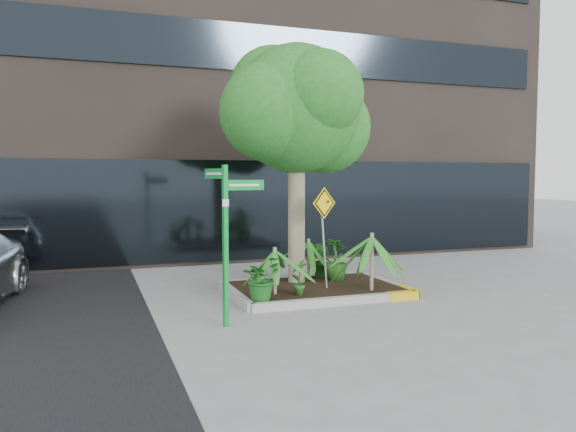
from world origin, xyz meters
name	(u,v)px	position (x,y,z in m)	size (l,w,h in m)	color
ground	(311,297)	(0.00, 0.00, 0.00)	(80.00, 80.00, 0.00)	gray
building	(228,16)	(0.50, 8.50, 7.50)	(18.00, 8.00, 15.00)	#2D2621
planter	(317,288)	(0.23, 0.27, 0.10)	(3.35, 2.36, 0.15)	#9E9E99
tree	(296,109)	(0.01, 0.86, 3.62)	(3.30, 2.93, 4.95)	tan
palm_front	(372,237)	(1.05, -0.44, 1.16)	(1.21, 1.21, 1.35)	tan
palm_left	(275,250)	(-0.78, -0.17, 0.95)	(0.96, 0.96, 1.07)	tan
palm_back	(309,241)	(0.42, 1.20, 0.91)	(0.92, 0.92, 1.02)	tan
shrub_a	(261,278)	(-1.15, -0.55, 0.53)	(0.68, 0.68, 0.76)	#19571B
shrub_b	(336,259)	(0.86, 0.75, 0.58)	(0.48, 0.48, 0.86)	#29671E
shrub_c	(300,277)	(-0.39, -0.41, 0.48)	(0.35, 0.35, 0.66)	#246B21
shrub_d	(321,260)	(0.69, 1.15, 0.52)	(0.41, 0.41, 0.74)	#1F671D
street_sign_post	(227,227)	(-1.97, -1.44, 1.52)	(0.83, 0.71, 2.45)	#0D9330
cattle_sign	(324,220)	(0.28, 0.04, 1.45)	(0.55, 0.24, 1.92)	slate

